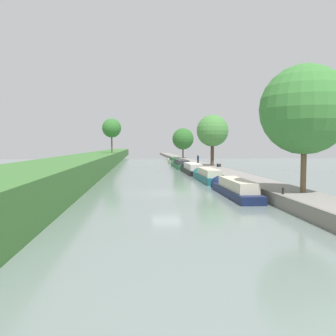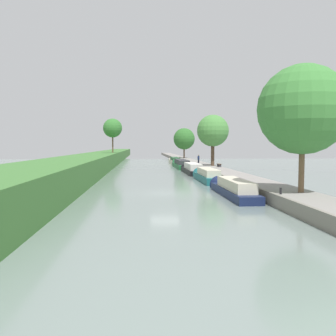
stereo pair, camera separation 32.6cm
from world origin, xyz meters
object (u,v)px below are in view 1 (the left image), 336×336
at_px(narrowboat_teal, 207,176).
at_px(park_bench, 219,165).
at_px(person_walking, 198,159).
at_px(mooring_bollard_near, 283,191).
at_px(narrowboat_navy, 234,188).
at_px(mooring_bollard_far, 179,158).
at_px(narrowboat_cream, 174,161).
at_px(narrowboat_green, 180,164).
at_px(narrowboat_black, 191,169).

height_order(narrowboat_teal, park_bench, narrowboat_teal).
relative_size(person_walking, mooring_bollard_near, 3.69).
distance_m(narrowboat_navy, park_bench, 25.80).
height_order(narrowboat_navy, person_walking, person_walking).
distance_m(person_walking, mooring_bollard_far, 25.90).
relative_size(narrowboat_navy, park_bench, 7.32).
height_order(person_walking, park_bench, person_walking).
height_order(narrowboat_cream, park_bench, narrowboat_cream).
height_order(person_walking, mooring_bollard_far, person_walking).
relative_size(narrowboat_green, park_bench, 10.13).
bearing_deg(narrowboat_green, person_walking, -64.45).
height_order(mooring_bollard_far, park_bench, park_bench).
xyz_separation_m(narrowboat_black, narrowboat_cream, (0.07, 28.90, -0.01)).
xyz_separation_m(person_walking, park_bench, (2.01, -7.64, -0.53)).
relative_size(mooring_bollard_near, park_bench, 0.30).
distance_m(person_walking, mooring_bollard_near, 38.85).
xyz_separation_m(narrowboat_teal, mooring_bollard_near, (1.81, -18.00, 0.47)).
relative_size(person_walking, park_bench, 1.11).
relative_size(narrowboat_navy, mooring_bollard_near, 24.39).
bearing_deg(narrowboat_green, narrowboat_navy, -89.79).
bearing_deg(narrowboat_navy, person_walking, 85.82).
height_order(mooring_bollard_near, park_bench, park_bench).
xyz_separation_m(narrowboat_teal, narrowboat_cream, (-0.01, 41.00, -0.01)).
relative_size(narrowboat_black, narrowboat_green, 0.79).
distance_m(narrowboat_black, mooring_bollard_near, 30.17).
bearing_deg(narrowboat_cream, mooring_bollard_far, 72.29).
xyz_separation_m(narrowboat_navy, person_walking, (2.41, 33.05, 1.15)).
height_order(narrowboat_teal, narrowboat_black, narrowboat_black).
relative_size(narrowboat_teal, mooring_bollard_far, 23.58).
bearing_deg(narrowboat_teal, narrowboat_green, 90.43).
bearing_deg(narrowboat_teal, park_bench, 71.71).
distance_m(narrowboat_navy, narrowboat_black, 24.32).
relative_size(narrowboat_cream, park_bench, 8.42).
height_order(narrowboat_teal, narrowboat_green, narrowboat_green).
relative_size(narrowboat_navy, mooring_bollard_far, 24.39).
height_order(narrowboat_black, mooring_bollard_near, narrowboat_black).
relative_size(narrowboat_teal, mooring_bollard_near, 23.58).
bearing_deg(mooring_bollard_near, narrowboat_cream, 91.77).
relative_size(narrowboat_navy, person_walking, 6.61).
relative_size(narrowboat_black, mooring_bollard_near, 26.72).
bearing_deg(narrowboat_green, narrowboat_black, -89.52).
bearing_deg(narrowboat_teal, mooring_bollard_near, -84.25).
bearing_deg(person_walking, park_bench, -75.28).
height_order(narrowboat_navy, mooring_bollard_near, narrowboat_navy).
bearing_deg(narrowboat_green, narrowboat_teal, -89.57).
distance_m(narrowboat_green, mooring_bollard_near, 44.22).
relative_size(narrowboat_black, mooring_bollard_far, 26.72).
distance_m(narrowboat_teal, park_bench, 13.92).
xyz_separation_m(narrowboat_cream, mooring_bollard_near, (1.83, -59.01, 0.48)).
distance_m(mooring_bollard_near, park_bench, 31.31).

